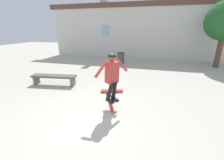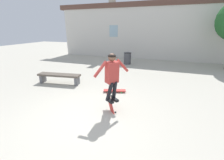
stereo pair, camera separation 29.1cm
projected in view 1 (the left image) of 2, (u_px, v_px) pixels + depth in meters
name	position (u px, v px, depth m)	size (l,w,h in m)	color
ground_plane	(90.00, 118.00, 4.18)	(40.00, 40.00, 0.00)	#B2AD9E
building_backdrop	(134.00, 30.00, 11.83)	(14.57, 0.52, 5.38)	beige
park_bench	(54.00, 78.00, 6.52)	(1.96, 0.67, 0.44)	brown
trash_bin	(121.00, 58.00, 10.40)	(0.52, 0.52, 0.80)	#47474C
skater	(112.00, 74.00, 4.15)	(0.76, 0.97, 1.40)	#B23833
skateboard_flipping	(111.00, 105.00, 4.51)	(0.46, 0.48, 0.76)	red
skateboard_resting	(112.00, 90.00, 5.86)	(0.89, 0.46, 0.08)	red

